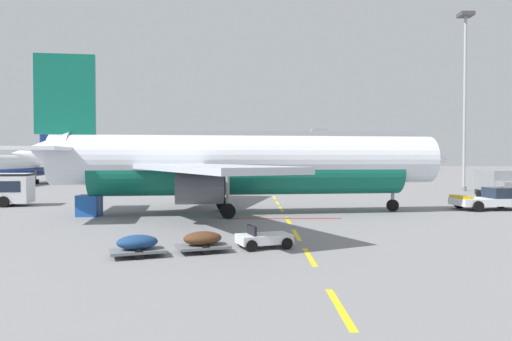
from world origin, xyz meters
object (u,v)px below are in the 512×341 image
Objects in this scene: airliner_mid_left at (20,166)px; baggage_train at (203,241)px; airliner_foreground at (243,164)px; pushback_tug at (492,199)px; uld_cargo_container at (89,206)px; fuel_service_truck at (499,185)px; apron_light_mast_far at (465,80)px.

airliner_mid_left is 67.11m from baggage_train.
airliner_mid_left reaches higher than baggage_train.
airliner_foreground is at bearing -47.95° from airliner_mid_left.
airliner_foreground is at bearing -172.76° from pushback_tug.
fuel_service_truck is at bearing 17.87° from uld_cargo_container.
apron_light_mast_far is at bearing 78.72° from fuel_service_truck.
uld_cargo_container is at bearing -173.04° from pushback_tug.
uld_cargo_container is 50.84m from apron_light_mast_far.
fuel_service_truck is 4.34× the size of uld_cargo_container.
apron_light_mast_far reaches higher than airliner_mid_left.
airliner_foreground is at bearing -138.54° from apron_light_mast_far.
apron_light_mast_far reaches higher than uld_cargo_container.
fuel_service_truck reaches higher than uld_cargo_container.
airliner_foreground is 12.18m from uld_cargo_container.
airliner_foreground reaches higher than fuel_service_truck.
baggage_train is (35.66, -56.79, -2.56)m from airliner_mid_left.
pushback_tug is 27.95m from apron_light_mast_far.
airliner_mid_left reaches higher than fuel_service_truck.
airliner_foreground is 55.65m from airliner_mid_left.
pushback_tug is at bearing 38.48° from baggage_train.
pushback_tug is at bearing 7.24° from airliner_foreground.
airliner_foreground is 1.47× the size of apron_light_mast_far.
apron_light_mast_far is at bearing 33.52° from uld_cargo_container.
uld_cargo_container is (-32.94, -4.02, -0.10)m from pushback_tug.
airliner_mid_left is 16.49× the size of uld_cargo_container.
airliner_mid_left is 3.17× the size of baggage_train.
fuel_service_truck is at bearing -101.28° from apron_light_mast_far.
apron_light_mast_far reaches higher than fuel_service_truck.
airliner_mid_left is 70.33m from fuel_service_truck.
airliner_mid_left reaches higher than uld_cargo_container.
pushback_tug is at bearing 6.96° from uld_cargo_container.
apron_light_mast_far is (40.75, 27.00, 13.98)m from uld_cargo_container.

